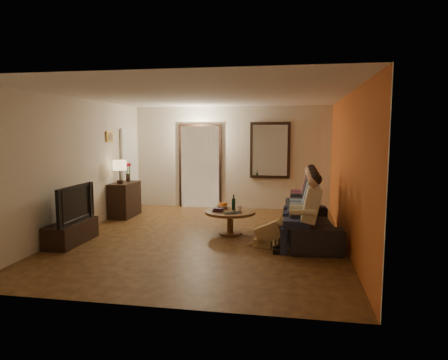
% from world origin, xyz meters
% --- Properties ---
extents(floor, '(5.00, 6.00, 0.01)m').
position_xyz_m(floor, '(0.00, 0.00, 0.00)').
color(floor, '#3F2410').
rests_on(floor, ground).
extents(ceiling, '(5.00, 6.00, 0.01)m').
position_xyz_m(ceiling, '(0.00, 0.00, 2.60)').
color(ceiling, white).
rests_on(ceiling, back_wall).
extents(back_wall, '(5.00, 0.02, 2.60)m').
position_xyz_m(back_wall, '(0.00, 3.00, 1.30)').
color(back_wall, beige).
rests_on(back_wall, floor).
extents(front_wall, '(5.00, 0.02, 2.60)m').
position_xyz_m(front_wall, '(0.00, -3.00, 1.30)').
color(front_wall, beige).
rests_on(front_wall, floor).
extents(left_wall, '(0.02, 6.00, 2.60)m').
position_xyz_m(left_wall, '(-2.50, 0.00, 1.30)').
color(left_wall, beige).
rests_on(left_wall, floor).
extents(right_wall, '(0.02, 6.00, 2.60)m').
position_xyz_m(right_wall, '(2.50, 0.00, 1.30)').
color(right_wall, beige).
rests_on(right_wall, floor).
extents(orange_accent, '(0.01, 6.00, 2.60)m').
position_xyz_m(orange_accent, '(2.49, 0.00, 1.30)').
color(orange_accent, '#C76022').
rests_on(orange_accent, right_wall).
extents(kitchen_doorway, '(1.00, 0.06, 2.10)m').
position_xyz_m(kitchen_doorway, '(-0.80, 2.98, 1.05)').
color(kitchen_doorway, '#FFE0A5').
rests_on(kitchen_doorway, floor).
extents(door_trim, '(1.12, 0.04, 2.22)m').
position_xyz_m(door_trim, '(-0.80, 2.97, 1.05)').
color(door_trim, black).
rests_on(door_trim, floor).
extents(fridge_glimpse, '(0.45, 0.03, 1.70)m').
position_xyz_m(fridge_glimpse, '(-0.55, 2.98, 0.90)').
color(fridge_glimpse, silver).
rests_on(fridge_glimpse, floor).
extents(mirror_frame, '(1.00, 0.05, 1.40)m').
position_xyz_m(mirror_frame, '(1.00, 2.96, 1.50)').
color(mirror_frame, black).
rests_on(mirror_frame, back_wall).
extents(mirror_glass, '(0.86, 0.02, 1.26)m').
position_xyz_m(mirror_glass, '(1.00, 2.93, 1.50)').
color(mirror_glass, white).
rests_on(mirror_glass, back_wall).
extents(white_door, '(0.06, 0.85, 2.04)m').
position_xyz_m(white_door, '(-2.46, 2.30, 1.02)').
color(white_door, white).
rests_on(white_door, floor).
extents(framed_art, '(0.03, 0.28, 0.24)m').
position_xyz_m(framed_art, '(-2.47, 1.30, 1.85)').
color(framed_art, '#B28C33').
rests_on(framed_art, left_wall).
extents(art_canvas, '(0.01, 0.22, 0.18)m').
position_xyz_m(art_canvas, '(-2.46, 1.30, 1.85)').
color(art_canvas, brown).
rests_on(art_canvas, left_wall).
extents(dresser, '(0.45, 0.89, 0.79)m').
position_xyz_m(dresser, '(-2.25, 1.52, 0.40)').
color(dresser, black).
rests_on(dresser, floor).
extents(table_lamp, '(0.30, 0.30, 0.54)m').
position_xyz_m(table_lamp, '(-2.25, 1.30, 1.06)').
color(table_lamp, beige).
rests_on(table_lamp, dresser).
extents(flower_vase, '(0.14, 0.14, 0.44)m').
position_xyz_m(flower_vase, '(-2.25, 1.74, 1.01)').
color(flower_vase, red).
rests_on(flower_vase, dresser).
extents(tv_stand, '(0.45, 1.13, 0.38)m').
position_xyz_m(tv_stand, '(-2.25, -0.76, 0.19)').
color(tv_stand, black).
rests_on(tv_stand, floor).
extents(tv, '(1.13, 0.15, 0.65)m').
position_xyz_m(tv, '(-2.25, -0.76, 0.70)').
color(tv, black).
rests_on(tv, tv_stand).
extents(sofa, '(2.22, 0.99, 0.63)m').
position_xyz_m(sofa, '(1.92, 0.20, 0.32)').
color(sofa, black).
rests_on(sofa, floor).
extents(person_a, '(0.60, 0.40, 1.20)m').
position_xyz_m(person_a, '(1.82, -0.70, 0.60)').
color(person_a, tan).
rests_on(person_a, sofa).
extents(person_b, '(0.60, 0.40, 1.20)m').
position_xyz_m(person_b, '(1.82, -0.10, 0.60)').
color(person_b, tan).
rests_on(person_b, sofa).
extents(person_c, '(0.60, 0.40, 1.20)m').
position_xyz_m(person_c, '(1.82, 0.50, 0.60)').
color(person_c, tan).
rests_on(person_c, sofa).
extents(person_d, '(0.60, 0.40, 1.20)m').
position_xyz_m(person_d, '(1.82, 1.10, 0.60)').
color(person_d, tan).
rests_on(person_d, sofa).
extents(dog, '(0.58, 0.30, 0.56)m').
position_xyz_m(dog, '(1.20, -0.44, 0.28)').
color(dog, tan).
rests_on(dog, floor).
extents(coffee_table, '(1.20, 1.20, 0.45)m').
position_xyz_m(coffee_table, '(0.41, 0.36, 0.23)').
color(coffee_table, brown).
rests_on(coffee_table, floor).
extents(bowl, '(0.26, 0.26, 0.06)m').
position_xyz_m(bowl, '(0.23, 0.58, 0.48)').
color(bowl, white).
rests_on(bowl, coffee_table).
extents(oranges, '(0.20, 0.20, 0.08)m').
position_xyz_m(oranges, '(0.23, 0.58, 0.55)').
color(oranges, orange).
rests_on(oranges, bowl).
extents(wine_bottle, '(0.07, 0.07, 0.31)m').
position_xyz_m(wine_bottle, '(0.46, 0.46, 0.60)').
color(wine_bottle, black).
rests_on(wine_bottle, coffee_table).
extents(wine_glass, '(0.06, 0.06, 0.10)m').
position_xyz_m(wine_glass, '(0.59, 0.41, 0.50)').
color(wine_glass, silver).
rests_on(wine_glass, coffee_table).
extents(book_stack, '(0.20, 0.15, 0.07)m').
position_xyz_m(book_stack, '(0.19, 0.26, 0.48)').
color(book_stack, black).
rests_on(book_stack, coffee_table).
extents(laptop, '(0.38, 0.32, 0.03)m').
position_xyz_m(laptop, '(0.51, 0.08, 0.46)').
color(laptop, black).
rests_on(laptop, coffee_table).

